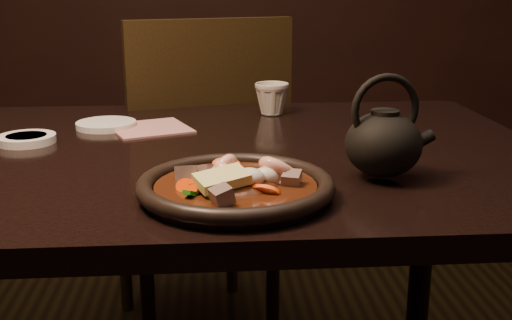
{
  "coord_description": "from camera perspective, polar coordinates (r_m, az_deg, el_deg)",
  "views": [
    {
      "loc": [
        0.15,
        -1.18,
        1.06
      ],
      "look_at": [
        0.22,
        -0.26,
        0.8
      ],
      "focal_mm": 45.0,
      "sensor_mm": 36.0,
      "label": 1
    }
  ],
  "objects": [
    {
      "name": "teapot",
      "position": [
        1.04,
        11.31,
        1.7
      ],
      "size": [
        0.15,
        0.12,
        0.17
      ],
      "rotation": [
        0.0,
        0.0,
        0.17
      ],
      "color": "black",
      "rests_on": "table"
    },
    {
      "name": "napkin",
      "position": [
        1.39,
        -9.39,
        2.8
      ],
      "size": [
        0.2,
        0.2,
        0.0
      ],
      "primitive_type": "cube",
      "rotation": [
        0.0,
        0.0,
        0.37
      ],
      "color": "#B3726E",
      "rests_on": "table"
    },
    {
      "name": "saucer_right",
      "position": [
        1.43,
        -13.18,
        3.09
      ],
      "size": [
        0.13,
        0.13,
        0.01
      ],
      "primitive_type": "cylinder",
      "color": "white",
      "rests_on": "table"
    },
    {
      "name": "stirfry",
      "position": [
        0.94,
        -1.82,
        -2.0
      ],
      "size": [
        0.2,
        0.21,
        0.06
      ],
      "color": "#37160A",
      "rests_on": "plate"
    },
    {
      "name": "soy_dish",
      "position": [
        1.33,
        -19.72,
        1.76
      ],
      "size": [
        0.11,
        0.11,
        0.02
      ],
      "primitive_type": "cylinder",
      "color": "white",
      "rests_on": "table"
    },
    {
      "name": "chair",
      "position": [
        1.83,
        -5.08,
        -1.22
      ],
      "size": [
        0.57,
        0.57,
        0.97
      ],
      "rotation": [
        0.0,
        0.0,
        3.43
      ],
      "color": "black",
      "rests_on": "floor"
    },
    {
      "name": "tea_cup",
      "position": [
        1.52,
        1.42,
        5.56
      ],
      "size": [
        0.08,
        0.08,
        0.08
      ],
      "primitive_type": "imported",
      "rotation": [
        0.0,
        0.0,
        0.0
      ],
      "color": "beige",
      "rests_on": "table"
    },
    {
      "name": "plate",
      "position": [
        0.94,
        -1.82,
        -2.45
      ],
      "size": [
        0.29,
        0.29,
        0.03
      ],
      "color": "black",
      "rests_on": "table"
    },
    {
      "name": "table",
      "position": [
        1.25,
        -11.28,
        -2.55
      ],
      "size": [
        1.6,
        0.9,
        0.75
      ],
      "color": "black",
      "rests_on": "floor"
    }
  ]
}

